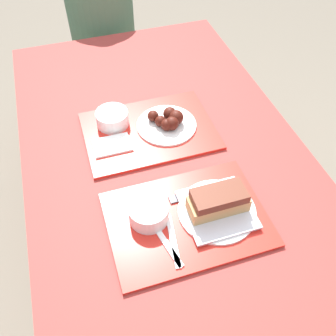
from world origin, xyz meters
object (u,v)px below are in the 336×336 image
object	(u,v)px
bowl_coleslaw_near	(149,212)
bowl_coleslaw_far	(112,118)
tray_near	(187,219)
tray_far	(149,131)
person_seated_across	(101,19)
brisket_sandwich_plate	(218,205)
wings_plate_far	(168,121)

from	to	relation	value
bowl_coleslaw_near	bowl_coleslaw_far	xyz separation A→B (m)	(-0.01, 0.43, 0.00)
tray_near	bowl_coleslaw_far	xyz separation A→B (m)	(-0.12, 0.46, 0.04)
tray_far	person_seated_across	xyz separation A→B (m)	(0.00, 0.92, -0.03)
brisket_sandwich_plate	bowl_coleslaw_far	world-z (taller)	brisket_sandwich_plate
wings_plate_far	brisket_sandwich_plate	bearing A→B (deg)	-86.46
wings_plate_far	tray_near	bearing A→B (deg)	-99.56
bowl_coleslaw_far	bowl_coleslaw_near	bearing A→B (deg)	-88.11
tray_near	brisket_sandwich_plate	size ratio (longest dim) A/B	1.99
brisket_sandwich_plate	wings_plate_far	distance (m)	0.40
bowl_coleslaw_near	bowl_coleslaw_far	size ratio (longest dim) A/B	1.00
tray_near	tray_far	world-z (taller)	same
bowl_coleslaw_far	person_seated_across	size ratio (longest dim) A/B	0.17
bowl_coleslaw_near	wings_plate_far	xyz separation A→B (m)	(0.17, 0.36, -0.01)
wings_plate_far	person_seated_across	world-z (taller)	person_seated_across
tray_near	bowl_coleslaw_far	world-z (taller)	bowl_coleslaw_far
tray_near	brisket_sandwich_plate	world-z (taller)	brisket_sandwich_plate
brisket_sandwich_plate	bowl_coleslaw_far	bearing A→B (deg)	114.14
tray_far	bowl_coleslaw_far	bearing A→B (deg)	149.38
tray_far	wings_plate_far	world-z (taller)	wings_plate_far
bowl_coleslaw_near	brisket_sandwich_plate	size ratio (longest dim) A/B	0.50
person_seated_across	brisket_sandwich_plate	bearing A→B (deg)	-85.99
bowl_coleslaw_near	brisket_sandwich_plate	bearing A→B (deg)	-11.06
wings_plate_far	person_seated_across	bearing A→B (deg)	94.22
tray_far	bowl_coleslaw_near	size ratio (longest dim) A/B	3.97
brisket_sandwich_plate	bowl_coleslaw_far	distance (m)	0.51
tray_far	bowl_coleslaw_near	distance (m)	0.37
tray_near	bowl_coleslaw_near	world-z (taller)	bowl_coleslaw_near
tray_near	wings_plate_far	bearing A→B (deg)	80.44
tray_near	wings_plate_far	world-z (taller)	wings_plate_far
tray_far	person_seated_across	size ratio (longest dim) A/B	0.68
tray_far	brisket_sandwich_plate	distance (m)	0.41
tray_far	wings_plate_far	xyz separation A→B (m)	(0.07, -0.00, 0.03)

